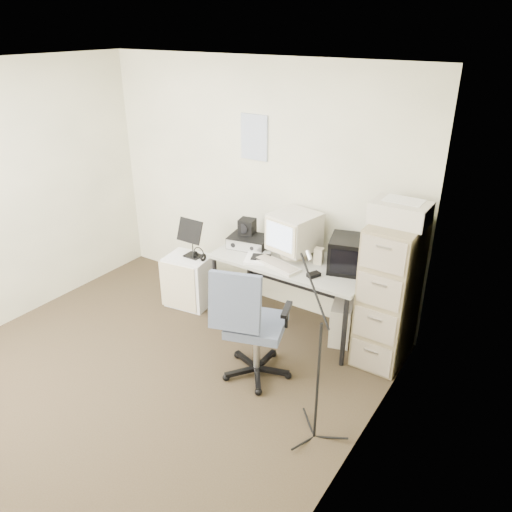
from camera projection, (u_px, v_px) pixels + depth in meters
The scene contains 22 objects.
floor at pixel (141, 382), 4.25m from camera, with size 3.60×3.60×0.01m, color #332719.
ceiling at pixel (102, 69), 3.17m from camera, with size 3.60×3.60×0.01m, color white.
wall_back at pixel (257, 187), 5.07m from camera, with size 3.60×0.02×2.50m, color #F8F3CD.
wall_right at pixel (349, 320), 2.81m from camera, with size 0.02×3.60×2.50m, color #F8F3CD.
wall_calendar at pixel (254, 137), 4.85m from camera, with size 0.30×0.02×0.44m, color white.
filing_cabinet at pixel (389, 293), 4.30m from camera, with size 0.40×0.60×1.30m, color #958360.
printer at pixel (400, 213), 3.99m from camera, with size 0.45×0.31×0.18m, color beige.
desk at pixel (291, 294), 4.87m from camera, with size 1.50×0.70×0.73m, color #A6A695.
crt_monitor at pixel (294, 235), 4.71m from camera, with size 0.39×0.41×0.43m, color beige.
crt_tv at pixel (349, 254), 4.47m from camera, with size 0.34×0.36×0.31m, color black.
desk_speaker at pixel (319, 256), 4.62m from camera, with size 0.08×0.08×0.15m, color beige.
keyboard at pixel (277, 265), 4.59m from camera, with size 0.48×0.17×0.03m, color beige.
mouse at pixel (314, 275), 4.40m from camera, with size 0.07×0.12×0.03m, color black.
radio_receiver at pixel (249, 242), 4.97m from camera, with size 0.39×0.28×0.11m, color black.
radio_speaker at pixel (247, 226), 4.98m from camera, with size 0.15×0.14×0.15m, color black.
papers at pixel (257, 258), 4.74m from camera, with size 0.22×0.30×0.02m, color white.
pc_tower at pixel (342, 320), 4.76m from camera, with size 0.19×0.42×0.39m, color beige.
office_chair at pixel (257, 323), 4.12m from camera, with size 0.60×0.60×1.04m, color slate.
side_cart at pixel (189, 280), 5.30m from camera, with size 0.45×0.36×0.55m, color white.
music_stand at pixel (192, 238), 5.11m from camera, with size 0.29×0.15×0.42m, color black.
headphones at pixel (199, 255), 5.11m from camera, with size 0.15×0.15×0.03m, color black.
mic_stand at pixel (319, 365), 3.41m from camera, with size 0.02×0.02×1.29m, color black.
Camera 1 is at (2.67, -2.28, 2.79)m, focal length 35.00 mm.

